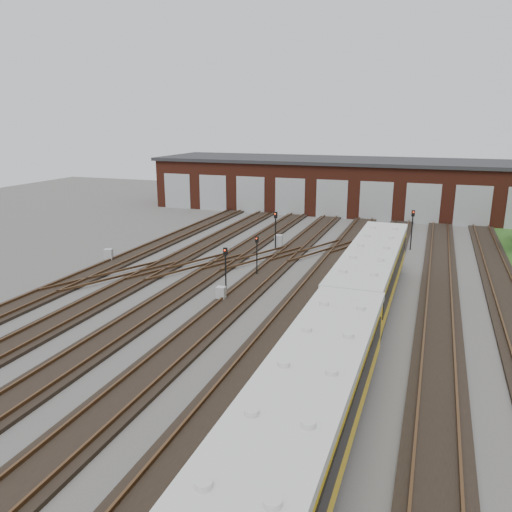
% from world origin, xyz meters
% --- Properties ---
extents(ground, '(120.00, 120.00, 0.00)m').
position_xyz_m(ground, '(0.00, 0.00, 0.00)').
color(ground, '#43413E').
rests_on(ground, ground).
extents(track_network, '(30.40, 70.00, 0.33)m').
position_xyz_m(track_network, '(-0.17, 0.59, 0.11)').
color(track_network, black).
rests_on(track_network, ground).
extents(maintenance_shed, '(51.00, 12.50, 6.35)m').
position_xyz_m(maintenance_shed, '(-0.01, 39.97, 3.20)').
color(maintenance_shed, '#552115').
rests_on(maintenance_shed, ground).
extents(metro_train, '(2.98, 48.04, 3.31)m').
position_xyz_m(metro_train, '(6.00, -9.31, 2.03)').
color(metro_train, black).
rests_on(metro_train, ground).
extents(signal_mast_0, '(0.26, 0.24, 3.03)m').
position_xyz_m(signal_mast_0, '(-3.25, 5.90, 1.95)').
color(signal_mast_0, black).
rests_on(signal_mast_0, ground).
extents(signal_mast_1, '(0.29, 0.27, 3.29)m').
position_xyz_m(signal_mast_1, '(-3.71, 18.05, 2.12)').
color(signal_mast_1, black).
rests_on(signal_mast_1, ground).
extents(signal_mast_2, '(0.23, 0.22, 2.96)m').
position_xyz_m(signal_mast_2, '(-2.52, 9.92, 1.89)').
color(signal_mast_2, black).
rests_on(signal_mast_2, ground).
extents(signal_mast_3, '(0.29, 0.27, 3.50)m').
position_xyz_m(signal_mast_3, '(7.54, 21.67, 2.23)').
color(signal_mast_3, black).
rests_on(signal_mast_3, ground).
extents(relay_cabinet_0, '(0.76, 0.69, 1.04)m').
position_xyz_m(relay_cabinet_0, '(-15.00, 9.53, 0.52)').
color(relay_cabinet_0, '#ABADB0').
rests_on(relay_cabinet_0, ground).
extents(relay_cabinet_1, '(0.75, 0.65, 1.12)m').
position_xyz_m(relay_cabinet_1, '(-3.61, 18.64, 0.56)').
color(relay_cabinet_1, '#ABADB0').
rests_on(relay_cabinet_1, ground).
extents(relay_cabinet_2, '(0.57, 0.49, 0.92)m').
position_xyz_m(relay_cabinet_2, '(-2.90, 4.32, 0.46)').
color(relay_cabinet_2, '#ABADB0').
rests_on(relay_cabinet_2, ground).
extents(relay_cabinet_3, '(0.62, 0.54, 0.94)m').
position_xyz_m(relay_cabinet_3, '(4.69, 11.25, 0.47)').
color(relay_cabinet_3, '#ABADB0').
rests_on(relay_cabinet_3, ground).
extents(relay_cabinet_4, '(0.63, 0.57, 0.86)m').
position_xyz_m(relay_cabinet_4, '(3.05, 7.66, 0.43)').
color(relay_cabinet_4, '#ABADB0').
rests_on(relay_cabinet_4, ground).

